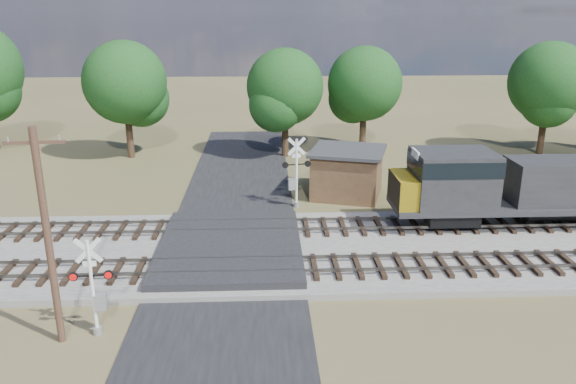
{
  "coord_description": "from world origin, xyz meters",
  "views": [
    {
      "loc": [
        1.76,
        -25.38,
        11.61
      ],
      "look_at": [
        2.95,
        2.0,
        2.73
      ],
      "focal_mm": 35.0,
      "sensor_mm": 36.0,
      "label": 1
    }
  ],
  "objects_px": {
    "crossing_signal_near": "(96,295)",
    "utility_pole": "(47,234)",
    "equipment_shed": "(347,172)",
    "crossing_signal_far": "(295,179)"
  },
  "relations": [
    {
      "from": "crossing_signal_near",
      "to": "utility_pole",
      "type": "relative_size",
      "value": 0.49
    },
    {
      "from": "equipment_shed",
      "to": "crossing_signal_far",
      "type": "bearing_deg",
      "value": -131.28
    },
    {
      "from": "crossing_signal_near",
      "to": "crossing_signal_far",
      "type": "distance_m",
      "value": 16.18
    },
    {
      "from": "crossing_signal_far",
      "to": "utility_pole",
      "type": "distance_m",
      "value": 17.38
    },
    {
      "from": "utility_pole",
      "to": "crossing_signal_far",
      "type": "bearing_deg",
      "value": 51.39
    },
    {
      "from": "utility_pole",
      "to": "equipment_shed",
      "type": "distance_m",
      "value": 21.24
    },
    {
      "from": "crossing_signal_far",
      "to": "utility_pole",
      "type": "height_order",
      "value": "utility_pole"
    },
    {
      "from": "utility_pole",
      "to": "equipment_shed",
      "type": "bearing_deg",
      "value": 46.59
    },
    {
      "from": "crossing_signal_near",
      "to": "equipment_shed",
      "type": "bearing_deg",
      "value": 49.19
    },
    {
      "from": "crossing_signal_far",
      "to": "utility_pole",
      "type": "xyz_separation_m",
      "value": [
        -9.4,
        -14.41,
        2.41
      ]
    }
  ]
}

